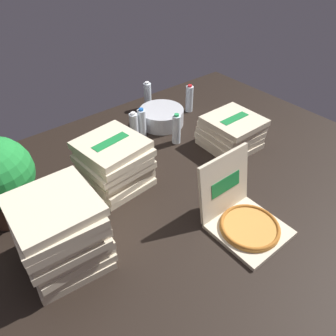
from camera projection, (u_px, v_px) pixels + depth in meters
name	position (u px, v px, depth m)	size (l,w,h in m)	color
ground_plane	(173.00, 198.00, 1.93)	(3.20, 2.40, 0.02)	black
open_pizza_box	(243.00, 216.00, 1.71)	(0.36, 0.43, 0.38)	beige
pizza_stack_center_near	(61.00, 233.00, 1.46)	(0.40, 0.40, 0.39)	beige
pizza_stack_right_near	(231.00, 132.00, 2.29)	(0.39, 0.38, 0.22)	beige
pizza_stack_right_mid	(114.00, 163.00, 1.93)	(0.40, 0.41, 0.31)	beige
ice_bucket	(162.00, 117.00, 2.55)	(0.35, 0.35, 0.13)	#B7BABF
water_bottle_0	(142.00, 123.00, 2.38)	(0.06, 0.06, 0.24)	white
water_bottle_1	(176.00, 129.00, 2.32)	(0.06, 0.06, 0.24)	white
water_bottle_2	(134.00, 127.00, 2.33)	(0.06, 0.06, 0.24)	white
water_bottle_3	(189.00, 99.00, 2.69)	(0.06, 0.06, 0.24)	white
water_bottle_4	(148.00, 96.00, 2.74)	(0.06, 0.06, 0.24)	white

